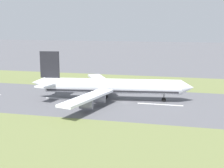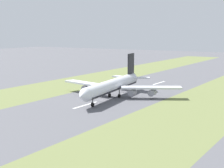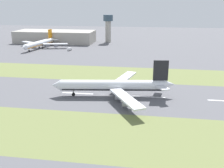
# 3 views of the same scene
# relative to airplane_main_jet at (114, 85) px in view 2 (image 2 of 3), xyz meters

# --- Properties ---
(ground_plane) EXTENTS (800.00, 800.00, 0.00)m
(ground_plane) POSITION_rel_airplane_main_jet_xyz_m (1.47, 7.60, -6.02)
(ground_plane) COLOR #56565B
(grass_median_west) EXTENTS (40.00, 600.00, 0.01)m
(grass_median_west) POSITION_rel_airplane_main_jet_xyz_m (-43.53, 7.60, -6.02)
(grass_median_west) COLOR olive
(grass_median_west) RESTS_ON ground
(grass_median_east) EXTENTS (40.00, 600.00, 0.01)m
(grass_median_east) POSITION_rel_airplane_main_jet_xyz_m (46.47, 7.60, -6.02)
(grass_median_east) COLOR olive
(grass_median_east) RESTS_ON ground
(centreline_dash_near) EXTENTS (1.20, 18.00, 0.01)m
(centreline_dash_near) POSITION_rel_airplane_main_jet_xyz_m (1.47, -58.11, -6.01)
(centreline_dash_near) COLOR silver
(centreline_dash_near) RESTS_ON ground
(centreline_dash_mid) EXTENTS (1.20, 18.00, 0.01)m
(centreline_dash_mid) POSITION_rel_airplane_main_jet_xyz_m (1.47, -18.11, -6.01)
(centreline_dash_mid) COLOR silver
(centreline_dash_mid) RESTS_ON ground
(centreline_dash_far) EXTENTS (1.20, 18.00, 0.01)m
(centreline_dash_far) POSITION_rel_airplane_main_jet_xyz_m (1.47, 21.89, -6.01)
(centreline_dash_far) COLOR silver
(centreline_dash_far) RESTS_ON ground
(airplane_main_jet) EXTENTS (63.57, 67.14, 20.20)m
(airplane_main_jet) POSITION_rel_airplane_main_jet_xyz_m (0.00, 0.00, 0.00)
(airplane_main_jet) COLOR silver
(airplane_main_jet) RESTS_ON ground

